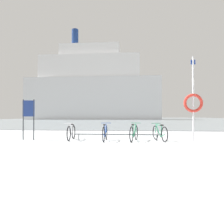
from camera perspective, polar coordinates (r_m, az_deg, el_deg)
ground at (r=60.32m, az=5.15°, el=-2.04°), size 80.00×132.00×0.08m
bike_rack at (r=9.97m, az=1.33°, el=-5.92°), size 3.94×0.12×0.31m
bicycle_0 at (r=10.46m, az=-10.54°, el=-5.20°), size 0.46×1.64×0.78m
bicycle_1 at (r=9.89m, az=-1.82°, el=-5.40°), size 0.46×1.75×0.80m
bicycle_2 at (r=9.85m, az=5.73°, el=-5.41°), size 0.53×1.72×0.80m
bicycle_3 at (r=10.13m, az=12.29°, el=-5.32°), size 0.59×1.65×0.79m
info_sign at (r=10.95m, az=-20.85°, el=-0.13°), size 0.55×0.09×1.89m
rescue_post at (r=10.36m, az=20.35°, el=2.61°), size 0.84×0.13×3.76m
ferry_ship at (r=67.55m, az=-4.99°, el=6.02°), size 39.38×11.23×27.73m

